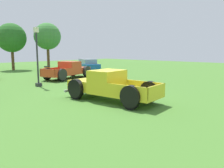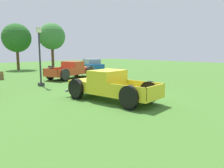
{
  "view_description": "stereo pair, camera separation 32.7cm",
  "coord_description": "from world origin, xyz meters",
  "views": [
    {
      "loc": [
        -8.87,
        -8.45,
        2.66
      ],
      "look_at": [
        -0.43,
        -0.5,
        0.9
      ],
      "focal_mm": 36.17,
      "sensor_mm": 36.0,
      "label": 1
    },
    {
      "loc": [
        -8.64,
        -8.68,
        2.66
      ],
      "look_at": [
        -0.43,
        -0.5,
        0.9
      ],
      "focal_mm": 36.17,
      "sensor_mm": 36.0,
      "label": 2
    }
  ],
  "objects": [
    {
      "name": "oak_tree_west",
      "position": [
        7.36,
        18.56,
        4.4
      ],
      "size": [
        3.5,
        3.5,
        6.17
      ],
      "color": "brown",
      "rests_on": "ground_plane"
    },
    {
      "name": "sedan_distant_a",
      "position": [
        9.77,
        13.4,
        0.79
      ],
      "size": [
        3.33,
        4.88,
        1.51
      ],
      "color": "#195699",
      "rests_on": "ground_plane"
    },
    {
      "name": "ground_plane",
      "position": [
        0.0,
        0.0,
        0.0
      ],
      "size": [
        80.0,
        80.0,
        0.0
      ],
      "primitive_type": "plane",
      "color": "#477A2D"
    },
    {
      "name": "oak_tree_east",
      "position": [
        3.91,
        21.6,
        4.19
      ],
      "size": [
        3.76,
        3.76,
        6.09
      ],
      "color": "brown",
      "rests_on": "ground_plane"
    },
    {
      "name": "pickup_truck_foreground",
      "position": [
        -0.47,
        -0.12,
        0.77
      ],
      "size": [
        2.49,
        5.41,
        1.61
      ],
      "color": "yellow",
      "rests_on": "ground_plane"
    },
    {
      "name": "trash_can",
      "position": [
        3.79,
        12.95,
        0.48
      ],
      "size": [
        0.59,
        0.59,
        0.95
      ],
      "color": "orange",
      "rests_on": "ground_plane"
    },
    {
      "name": "pickup_truck_behind_right",
      "position": [
        3.85,
        8.94,
        0.76
      ],
      "size": [
        5.47,
        3.0,
        1.59
      ],
      "color": "#D14723",
      "rests_on": "ground_plane"
    },
    {
      "name": "lamp_post_near",
      "position": [
        -0.67,
        6.68,
        2.26
      ],
      "size": [
        0.36,
        0.36,
        4.31
      ],
      "color": "#2D2D33",
      "rests_on": "ground_plane"
    }
  ]
}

